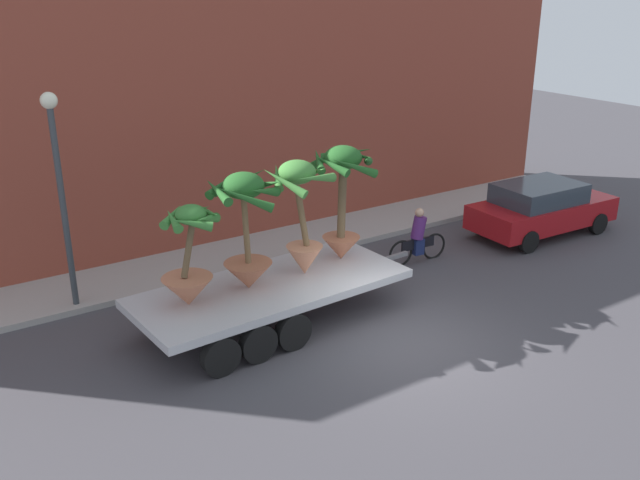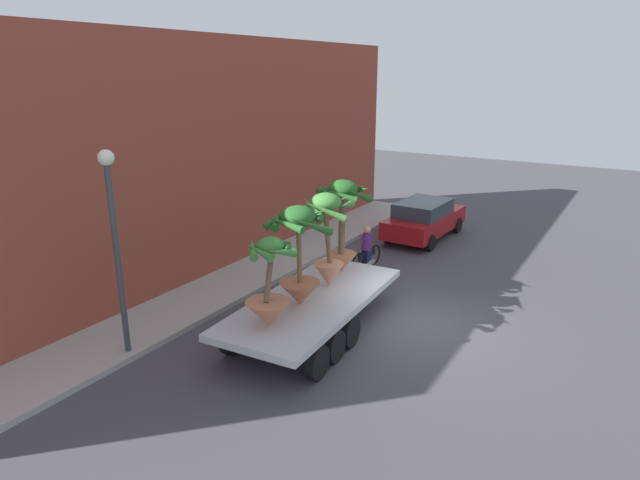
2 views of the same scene
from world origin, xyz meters
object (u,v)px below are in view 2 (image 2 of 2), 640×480
(cyclist, at_px, (367,250))
(street_lamp, at_px, (114,228))
(potted_palm_middle, at_px, (299,255))
(potted_palm_extra, at_px, (269,291))
(potted_palm_front, at_px, (328,238))
(parked_car, at_px, (424,218))
(potted_palm_rear, at_px, (342,219))
(flatbed_trailer, at_px, (309,309))

(cyclist, relative_size, street_lamp, 0.38)
(potted_palm_middle, relative_size, potted_palm_extra, 1.22)
(street_lamp, bearing_deg, potted_palm_front, -36.47)
(potted_palm_middle, relative_size, parked_car, 0.56)
(street_lamp, bearing_deg, parked_car, -10.99)
(street_lamp, bearing_deg, potted_palm_extra, -63.75)
(potted_palm_front, xyz_separation_m, potted_palm_extra, (-2.65, -0.03, -0.58))
(potted_palm_rear, distance_m, cyclist, 3.58)
(potted_palm_extra, bearing_deg, potted_palm_middle, 2.42)
(cyclist, bearing_deg, flatbed_trailer, -169.19)
(potted_palm_rear, xyz_separation_m, street_lamp, (-5.49, 2.80, 0.67))
(flatbed_trailer, distance_m, potted_palm_extra, 1.91)
(potted_palm_front, relative_size, street_lamp, 0.54)
(potted_palm_front, bearing_deg, parked_car, 3.88)
(flatbed_trailer, distance_m, potted_palm_rear, 2.97)
(parked_car, distance_m, street_lamp, 13.36)
(flatbed_trailer, bearing_deg, potted_palm_extra, 178.80)
(potted_palm_middle, height_order, cyclist, potted_palm_middle)
(potted_palm_front, xyz_separation_m, cyclist, (4.27, 0.95, -1.72))
(potted_palm_extra, distance_m, street_lamp, 3.76)
(flatbed_trailer, xyz_separation_m, cyclist, (5.32, 1.02, -0.11))
(flatbed_trailer, height_order, potted_palm_rear, potted_palm_rear)
(potted_palm_rear, xyz_separation_m, cyclist, (2.97, 0.66, -1.89))
(potted_palm_extra, distance_m, parked_car, 11.42)
(potted_palm_rear, relative_size, potted_palm_middle, 1.06)
(potted_palm_rear, relative_size, potted_palm_extra, 1.29)
(potted_palm_rear, height_order, street_lamp, street_lamp)
(parked_car, bearing_deg, cyclist, 175.31)
(potted_palm_middle, xyz_separation_m, street_lamp, (-2.86, 3.07, 0.95))
(cyclist, distance_m, street_lamp, 9.10)
(potted_palm_rear, relative_size, parked_car, 0.59)
(potted_palm_rear, bearing_deg, cyclist, 12.57)
(flatbed_trailer, bearing_deg, cyclist, 10.81)
(potted_palm_rear, distance_m, potted_palm_front, 1.35)
(potted_palm_middle, bearing_deg, potted_palm_front, -1.21)
(flatbed_trailer, distance_m, potted_palm_middle, 1.54)
(potted_palm_extra, bearing_deg, potted_palm_front, 0.60)
(potted_palm_middle, bearing_deg, street_lamp, 133.00)
(cyclist, relative_size, parked_car, 0.40)
(flatbed_trailer, xyz_separation_m, potted_palm_front, (1.05, 0.06, 1.62))
(cyclist, bearing_deg, potted_palm_middle, -170.60)
(flatbed_trailer, distance_m, cyclist, 5.42)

